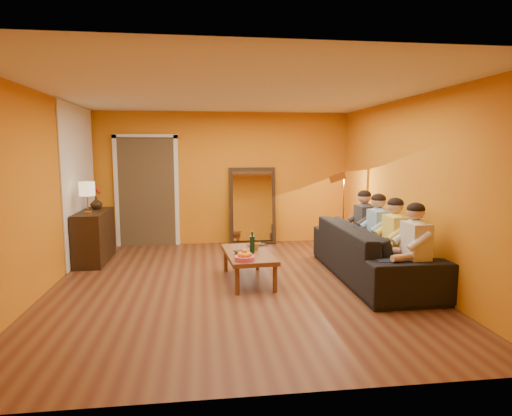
{
  "coord_description": "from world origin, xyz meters",
  "views": [
    {
      "loc": [
        -0.45,
        -5.74,
        1.84
      ],
      "look_at": [
        0.35,
        0.5,
        1.0
      ],
      "focal_mm": 30.0,
      "sensor_mm": 36.0,
      "label": 1
    }
  ],
  "objects": [
    {
      "name": "room_shell",
      "position": [
        0.0,
        0.37,
        1.3
      ],
      "size": [
        5.0,
        5.5,
        2.6
      ],
      "color": "brown",
      "rests_on": "ground"
    },
    {
      "name": "white_accent",
      "position": [
        -2.48,
        1.75,
        1.3
      ],
      "size": [
        0.02,
        1.9,
        2.58
      ],
      "primitive_type": "cube",
      "color": "white",
      "rests_on": "wall_left"
    },
    {
      "name": "doorway_recess",
      "position": [
        -1.5,
        2.83,
        1.05
      ],
      "size": [
        1.06,
        0.3,
        2.1
      ],
      "primitive_type": "cube",
      "color": "#3F2D19",
      "rests_on": "floor"
    },
    {
      "name": "door_jamb_left",
      "position": [
        -2.07,
        2.71,
        1.05
      ],
      "size": [
        0.08,
        0.06,
        2.2
      ],
      "primitive_type": "cube",
      "color": "white",
      "rests_on": "wall_back"
    },
    {
      "name": "door_jamb_right",
      "position": [
        -0.93,
        2.71,
        1.05
      ],
      "size": [
        0.08,
        0.06,
        2.2
      ],
      "primitive_type": "cube",
      "color": "white",
      "rests_on": "wall_back"
    },
    {
      "name": "door_header",
      "position": [
        -1.5,
        2.71,
        2.12
      ],
      "size": [
        1.22,
        0.06,
        0.08
      ],
      "primitive_type": "cube",
      "color": "white",
      "rests_on": "wall_back"
    },
    {
      "name": "mirror_frame",
      "position": [
        0.55,
        2.63,
        0.76
      ],
      "size": [
        0.92,
        0.27,
        1.51
      ],
      "primitive_type": "cube",
      "rotation": [
        -0.14,
        0.0,
        0.0
      ],
      "color": "black",
      "rests_on": "floor"
    },
    {
      "name": "mirror_glass",
      "position": [
        0.55,
        2.59,
        0.76
      ],
      "size": [
        0.78,
        0.21,
        1.35
      ],
      "primitive_type": "cube",
      "rotation": [
        -0.14,
        0.0,
        0.0
      ],
      "color": "white",
      "rests_on": "mirror_frame"
    },
    {
      "name": "sideboard",
      "position": [
        -2.24,
        1.55,
        0.42
      ],
      "size": [
        0.44,
        1.18,
        0.85
      ],
      "primitive_type": "cube",
      "color": "black",
      "rests_on": "floor"
    },
    {
      "name": "table_lamp",
      "position": [
        -2.24,
        1.25,
        1.1
      ],
      "size": [
        0.24,
        0.24,
        0.51
      ],
      "primitive_type": null,
      "color": "beige",
      "rests_on": "sideboard"
    },
    {
      "name": "sofa",
      "position": [
        2.0,
        0.07,
        0.39
      ],
      "size": [
        2.66,
        1.04,
        0.78
      ],
      "primitive_type": "imported",
      "rotation": [
        0.0,
        0.0,
        1.57
      ],
      "color": "black",
      "rests_on": "floor"
    },
    {
      "name": "coffee_table",
      "position": [
        0.19,
        0.13,
        0.21
      ],
      "size": [
        0.71,
        1.26,
        0.42
      ],
      "primitive_type": null,
      "rotation": [
        0.0,
        0.0,
        0.08
      ],
      "color": "brown",
      "rests_on": "floor"
    },
    {
      "name": "floor_lamp",
      "position": [
        2.06,
        1.56,
        0.72
      ],
      "size": [
        0.37,
        0.33,
        1.44
      ],
      "primitive_type": null,
      "rotation": [
        0.0,
        0.0,
        -0.36
      ],
      "color": "#BC7837",
      "rests_on": "floor"
    },
    {
      "name": "dog",
      "position": [
        1.76,
        0.16,
        0.32
      ],
      "size": [
        0.43,
        0.59,
        0.63
      ],
      "primitive_type": null,
      "rotation": [
        0.0,
        0.0,
        0.17
      ],
      "color": "#9B6346",
      "rests_on": "floor"
    },
    {
      "name": "person_far_left",
      "position": [
        2.13,
        -0.93,
        0.61
      ],
      "size": [
        0.7,
        0.44,
        1.22
      ],
      "primitive_type": null,
      "color": "beige",
      "rests_on": "sofa"
    },
    {
      "name": "person_mid_left",
      "position": [
        2.13,
        -0.38,
        0.61
      ],
      "size": [
        0.7,
        0.44,
        1.22
      ],
      "primitive_type": null,
      "color": "#E3CF4B",
      "rests_on": "sofa"
    },
    {
      "name": "person_mid_right",
      "position": [
        2.13,
        0.17,
        0.61
      ],
      "size": [
        0.7,
        0.44,
        1.22
      ],
      "primitive_type": null,
      "color": "#80A6C7",
      "rests_on": "sofa"
    },
    {
      "name": "person_far_right",
      "position": [
        2.13,
        0.72,
        0.61
      ],
      "size": [
        0.7,
        0.44,
        1.22
      ],
      "primitive_type": null,
      "color": "#2E2D31",
      "rests_on": "sofa"
    },
    {
      "name": "fruit_bowl",
      "position": [
        0.09,
        -0.32,
        0.5
      ],
      "size": [
        0.26,
        0.26,
        0.16
      ],
      "primitive_type": null,
      "color": "#E2507B",
      "rests_on": "coffee_table"
    },
    {
      "name": "wine_bottle",
      "position": [
        0.24,
        0.08,
        0.58
      ],
      "size": [
        0.07,
        0.07,
        0.31
      ],
      "primitive_type": "cylinder",
      "color": "black",
      "rests_on": "coffee_table"
    },
    {
      "name": "tumbler",
      "position": [
        0.31,
        0.25,
        0.47
      ],
      "size": [
        0.14,
        0.14,
        0.1
      ],
      "primitive_type": "imported",
      "rotation": [
        0.0,
        0.0,
        0.31
      ],
      "color": "#B27F3F",
      "rests_on": "coffee_table"
    },
    {
      "name": "laptop",
      "position": [
        0.37,
        0.48,
        0.43
      ],
      "size": [
        0.34,
        0.27,
        0.02
      ],
      "primitive_type": "imported",
      "rotation": [
        0.0,
        0.0,
        0.3
      ],
      "color": "black",
      "rests_on": "coffee_table"
    },
    {
      "name": "book_lower",
      "position": [
        0.01,
        -0.07,
        0.43
      ],
      "size": [
        0.23,
        0.28,
        0.02
      ],
      "primitive_type": "imported",
      "rotation": [
        0.0,
        0.0,
        0.19
      ],
      "color": "black",
      "rests_on": "coffee_table"
    },
    {
      "name": "book_mid",
      "position": [
        0.02,
        -0.06,
        0.45
      ],
      "size": [
        0.22,
        0.26,
        0.02
      ],
      "primitive_type": "imported",
      "rotation": [
        0.0,
        0.0,
        -0.27
      ],
      "color": "#9D1E12",
      "rests_on": "book_lower"
    },
    {
      "name": "book_upper",
      "position": [
        0.01,
        -0.08,
        0.47
      ],
      "size": [
        0.23,
        0.26,
        0.02
      ],
      "primitive_type": "imported",
      "rotation": [
        0.0,
        0.0,
        0.38
      ],
      "color": "black",
      "rests_on": "book_mid"
    },
    {
      "name": "vase",
      "position": [
        -2.24,
        1.8,
        0.95
      ],
      "size": [
        0.2,
        0.2,
        0.21
      ],
      "primitive_type": "imported",
      "color": "black",
      "rests_on": "sideboard"
    },
    {
      "name": "flowers",
      "position": [
        -2.24,
        1.8,
        1.18
      ],
      "size": [
        0.17,
        0.17,
        0.42
      ],
      "primitive_type": null,
      "color": "#9D1E12",
      "rests_on": "vase"
    }
  ]
}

